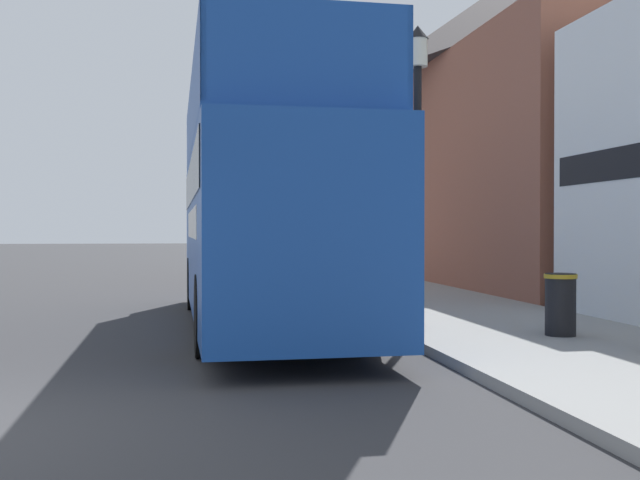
# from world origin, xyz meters

# --- Properties ---
(ground_plane) EXTENTS (144.00, 144.00, 0.00)m
(ground_plane) POSITION_xyz_m (0.00, 21.00, 0.00)
(ground_plane) COLOR #333335
(sidewalk) EXTENTS (3.95, 108.00, 0.14)m
(sidewalk) POSITION_xyz_m (7.29, 18.00, 0.07)
(sidewalk) COLOR gray
(sidewalk) RESTS_ON ground_plane
(brick_terrace_rear) EXTENTS (6.00, 18.04, 9.72)m
(brick_terrace_rear) POSITION_xyz_m (12.27, 16.89, 4.86)
(brick_terrace_rear) COLOR #935642
(brick_terrace_rear) RESTS_ON ground_plane
(tour_bus) EXTENTS (2.62, 10.12, 4.26)m
(tour_bus) POSITION_xyz_m (3.43, 6.60, 1.93)
(tour_bus) COLOR #19479E
(tour_bus) RESTS_ON ground_plane
(parked_car_ahead_of_bus) EXTENTS (1.89, 4.41, 1.45)m
(parked_car_ahead_of_bus) POSITION_xyz_m (4.15, 15.02, 0.67)
(parked_car_ahead_of_bus) COLOR maroon
(parked_car_ahead_of_bus) RESTS_ON ground_plane
(lamp_post_nearest) EXTENTS (0.35, 0.35, 4.87)m
(lamp_post_nearest) POSITION_xyz_m (5.86, 5.32, 3.49)
(lamp_post_nearest) COLOR black
(lamp_post_nearest) RESTS_ON sidewalk
(lamp_post_second) EXTENTS (0.35, 0.35, 4.73)m
(lamp_post_second) POSITION_xyz_m (5.81, 12.94, 3.40)
(lamp_post_second) COLOR black
(lamp_post_second) RESTS_ON sidewalk
(lamp_post_third) EXTENTS (0.35, 0.35, 4.92)m
(lamp_post_third) POSITION_xyz_m (5.77, 20.56, 3.52)
(lamp_post_third) COLOR black
(lamp_post_third) RESTS_ON sidewalk
(litter_bin) EXTENTS (0.48, 0.48, 0.91)m
(litter_bin) POSITION_xyz_m (7.53, 3.70, 0.62)
(litter_bin) COLOR black
(litter_bin) RESTS_ON sidewalk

